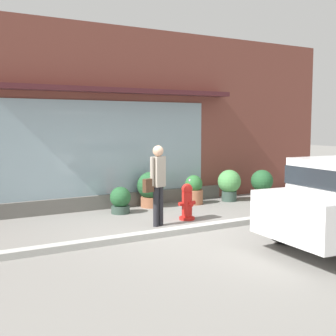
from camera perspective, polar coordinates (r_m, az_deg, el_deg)
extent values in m
plane|color=gray|center=(9.22, 1.75, -7.94)|extent=(60.00, 60.00, 0.00)
cube|color=#B2B2AD|center=(9.04, 2.43, -7.83)|extent=(14.00, 0.24, 0.12)
cube|color=brown|center=(11.79, -6.52, 6.38)|extent=(14.00, 0.36, 4.64)
cube|color=#8CA5B2|center=(11.48, -7.82, 2.06)|extent=(5.79, 0.03, 2.57)
cube|color=#4C1E23|center=(11.50, -5.85, 9.75)|extent=(6.39, 0.56, 0.12)
cube|color=#605E59|center=(11.76, -5.97, -4.08)|extent=(6.19, 0.20, 0.36)
cylinder|color=red|center=(10.22, 2.42, -6.41)|extent=(0.35, 0.35, 0.06)
cylinder|color=red|center=(10.16, 2.43, -4.67)|extent=(0.23, 0.23, 0.57)
sphere|color=red|center=(10.10, 2.44, -2.69)|extent=(0.25, 0.25, 0.25)
cylinder|color=red|center=(10.07, 1.67, -4.59)|extent=(0.10, 0.09, 0.09)
cylinder|color=red|center=(10.24, 3.17, -4.43)|extent=(0.10, 0.09, 0.09)
cylinder|color=red|center=(10.02, 2.92, -4.65)|extent=(0.09, 0.10, 0.09)
cylinder|color=#232328|center=(9.47, -1.55, -4.95)|extent=(0.12, 0.12, 0.85)
cylinder|color=#232328|center=(9.57, -0.96, -4.84)|extent=(0.12, 0.12, 0.85)
cube|color=#9E9384|center=(9.41, -1.27, -0.47)|extent=(0.31, 0.27, 0.63)
sphere|color=tan|center=(9.38, -1.27, 2.19)|extent=(0.23, 0.23, 0.23)
cylinder|color=#9E9384|center=(9.28, -2.05, -0.46)|extent=(0.08, 0.08, 0.60)
cylinder|color=#9E9384|center=(9.54, -0.50, -0.29)|extent=(0.08, 0.08, 0.60)
cube|color=#472D1E|center=(9.27, -2.52, -2.23)|extent=(0.26, 0.17, 0.28)
cylinder|color=black|center=(8.46, 14.52, -7.20)|extent=(0.63, 0.23, 0.62)
cylinder|color=#33473D|center=(10.95, -6.06, -5.29)|extent=(0.45, 0.45, 0.18)
sphere|color=#23562D|center=(10.89, -6.08, -3.71)|extent=(0.51, 0.51, 0.51)
cylinder|color=#9E6042|center=(12.13, 3.29, -3.69)|extent=(0.50, 0.50, 0.39)
sphere|color=#2D6B33|center=(12.08, 3.30, -2.01)|extent=(0.47, 0.47, 0.47)
sphere|color=#B266B7|center=(12.14, 3.11, -1.31)|extent=(0.11, 0.11, 0.11)
sphere|color=#E5C64C|center=(12.00, 3.12, -1.50)|extent=(0.11, 0.11, 0.11)
sphere|color=#B266B7|center=(11.93, 2.87, -1.64)|extent=(0.11, 0.11, 0.11)
cylinder|color=#9E6042|center=(13.39, 11.84, -3.25)|extent=(0.43, 0.43, 0.23)
sphere|color=#23562D|center=(13.34, 11.87, -1.60)|extent=(0.64, 0.64, 0.64)
cylinder|color=#9E6042|center=(11.71, -2.23, -4.32)|extent=(0.52, 0.52, 0.27)
sphere|color=#23562D|center=(11.64, -2.24, -2.22)|extent=(0.70, 0.70, 0.70)
cylinder|color=#33473D|center=(12.69, 7.79, -3.55)|extent=(0.42, 0.42, 0.28)
sphere|color=#4C934C|center=(12.63, 7.81, -1.69)|extent=(0.65, 0.65, 0.65)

